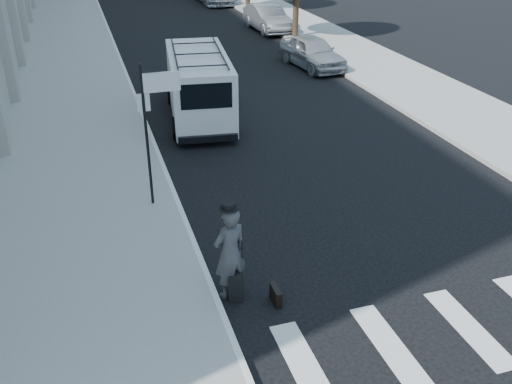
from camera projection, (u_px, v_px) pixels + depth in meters
ground at (296, 259)px, 12.27m from camera, size 120.00×120.00×0.00m
sidewalk_left at (72, 75)px, 24.66m from camera, size 4.50×48.00×0.15m
sidewalk_right at (319, 36)px, 31.56m from camera, size 4.00×56.00×0.15m
sign_pole at (154, 106)px, 13.13m from camera, size 1.03×0.07×3.50m
businessman at (230, 253)px, 10.74m from camera, size 0.82×0.68×1.94m
briefcase at (276, 295)px, 10.89m from camera, size 0.13×0.44×0.34m
suitcase at (236, 283)px, 11.00m from camera, size 0.39×0.48×1.16m
cargo_van at (199, 85)px, 19.67m from camera, size 2.64×6.10×2.24m
parked_car_a at (312, 52)px, 25.69m from camera, size 2.12×4.29×1.41m
parked_car_b at (267, 18)px, 32.68m from camera, size 1.72×4.52×1.47m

